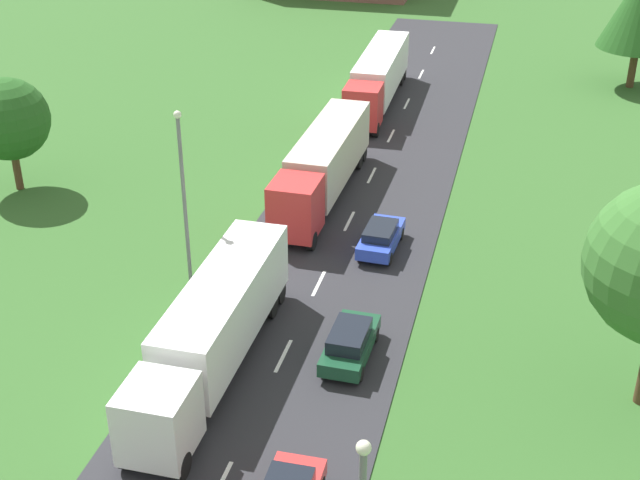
{
  "coord_description": "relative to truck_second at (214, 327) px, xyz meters",
  "views": [
    {
      "loc": [
        8.97,
        6.71,
        22.05
      ],
      "look_at": [
        -0.35,
        43.84,
        1.57
      ],
      "focal_mm": 49.28,
      "sensor_mm": 36.0,
      "label": 1
    }
  ],
  "objects": [
    {
      "name": "truck_third",
      "position": [
        0.29,
        17.33,
        0.03
      ],
      "size": [
        2.69,
        13.78,
        3.69
      ],
      "color": "red",
      "rests_on": "road"
    },
    {
      "name": "lamppost_third",
      "position": [
        -3.65,
        6.35,
        2.76
      ],
      "size": [
        0.36,
        0.36,
        8.84
      ],
      "color": "slate",
      "rests_on": "ground"
    },
    {
      "name": "truck_fourth",
      "position": [
        0.28,
        34.28,
        0.02
      ],
      "size": [
        2.72,
        14.53,
        3.65
      ],
      "color": "red",
      "rests_on": "road"
    },
    {
      "name": "truck_second",
      "position": [
        0.0,
        0.0,
        0.0
      ],
      "size": [
        2.55,
        13.4,
        3.66
      ],
      "color": "white",
      "rests_on": "road"
    },
    {
      "name": "car_fourth",
      "position": [
        5.22,
        2.09,
        -1.29
      ],
      "size": [
        1.85,
        4.34,
        1.54
      ],
      "color": "#19472D",
      "rests_on": "road"
    },
    {
      "name": "tree_maple",
      "position": [
        -17.63,
        14.19,
        2.23
      ],
      "size": [
        4.79,
        4.79,
        6.78
      ],
      "color": "#513823",
      "rests_on": "ground"
    },
    {
      "name": "car_fifth",
      "position": [
        4.72,
        11.81,
        -1.33
      ],
      "size": [
        1.9,
        4.22,
        1.43
      ],
      "color": "blue",
      "rests_on": "road"
    }
  ]
}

